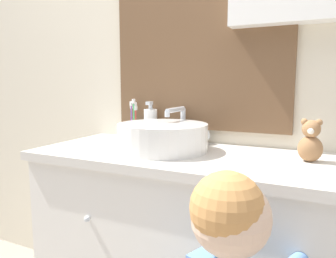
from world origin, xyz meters
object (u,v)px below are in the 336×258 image
object	(u,v)px
toothbrush_holder	(134,129)
teddy_bear	(310,142)
sink_basin	(163,136)
soap_dispenser	(151,124)

from	to	relation	value
toothbrush_holder	teddy_bear	size ratio (longest dim) A/B	1.30
toothbrush_holder	teddy_bear	distance (m)	0.82
teddy_bear	toothbrush_holder	bearing A→B (deg)	170.55
sink_basin	teddy_bear	distance (m)	0.56
soap_dispenser	teddy_bear	xyz separation A→B (m)	(0.72, -0.14, -0.01)
toothbrush_holder	soap_dispenser	distance (m)	0.10
toothbrush_holder	sink_basin	bearing A→B (deg)	-35.75
toothbrush_holder	soap_dispenser	size ratio (longest dim) A/B	1.05
soap_dispenser	teddy_bear	distance (m)	0.73
sink_basin	toothbrush_holder	xyz separation A→B (m)	(-0.26, 0.19, -0.01)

